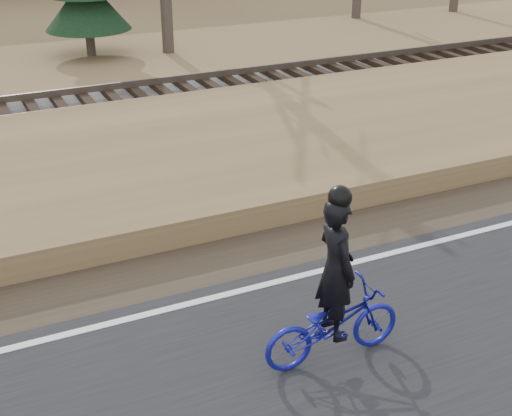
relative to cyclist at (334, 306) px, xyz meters
name	(u,v)px	position (x,y,z in m)	size (l,w,h in m)	color
embankment	(415,130)	(5.48, 5.76, -0.54)	(120.00, 5.00, 0.44)	olive
ballast	(325,86)	(5.48, 9.56, -0.53)	(120.00, 3.00, 0.45)	slate
railroad	(325,74)	(5.48, 9.56, -0.23)	(120.00, 2.40, 0.29)	black
cyclist	(334,306)	(0.00, 0.00, 0.00)	(1.72, 0.62, 2.18)	#151694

